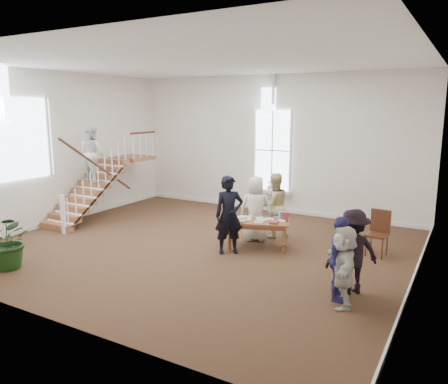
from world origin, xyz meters
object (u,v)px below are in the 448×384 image
Objects in this scene: woman_cluster_a at (339,259)px; side_chair at (379,230)px; floor_plant at (9,241)px; woman_cluster_b at (353,252)px; woman_cluster_c at (343,266)px; library_table at (258,224)px; person_yellow at (274,205)px; elderly_woman at (256,209)px; police_officer at (229,215)px.

woman_cluster_a is 2.95m from side_chair.
woman_cluster_a reaches higher than floor_plant.
woman_cluster_b reaches higher than woman_cluster_c.
library_table is 1.08× the size of woman_cluster_a.
floor_plant is (-6.74, -2.41, -0.19)m from woman_cluster_b.
library_table is 3.42m from woman_cluster_c.
person_yellow is 4.00m from woman_cluster_a.
side_chair is (0.01, 3.14, -0.12)m from woman_cluster_c.
elderly_woman is 5.85m from floor_plant.
woman_cluster_c reaches higher than library_table.
woman_cluster_b is (2.72, -2.60, -0.07)m from person_yellow.
elderly_woman reaches higher than library_table.
library_table is 5.65m from floor_plant.
woman_cluster_c is at bearing 79.52° from person_yellow.
police_officer is at bearing -145.98° from side_chair.
police_officer reaches higher than library_table.
police_officer reaches higher than person_yellow.
person_yellow is at bearing -175.94° from side_chair.
elderly_woman is (0.10, 1.25, -0.08)m from police_officer.
library_table is 0.90× the size of police_officer.
woman_cluster_a is at bearing -86.52° from side_chair.
woman_cluster_c is 6.97m from floor_plant.
woman_cluster_a is 0.47m from woman_cluster_b.
woman_cluster_b is 7.16m from floor_plant.
woman_cluster_c is 1.17× the size of floor_plant.
woman_cluster_c is at bearing 112.62° from elderly_woman.
police_officer is 3.23m from woman_cluster_b.
woman_cluster_a is (2.88, -2.55, -0.08)m from elderly_woman.
library_table is at bearing 42.50° from person_yellow.
woman_cluster_a is at bearing -57.39° from library_table.
side_chair is (3.03, 0.40, -0.25)m from elderly_woman.
woman_cluster_b is (0.13, 0.45, 0.03)m from woman_cluster_a.
woman_cluster_a is 0.97× the size of woman_cluster_b.
person_yellow is at bearing -86.46° from woman_cluster_b.
police_officer is 1.51× the size of floor_plant.
woman_cluster_b is (2.66, -1.50, 0.17)m from library_table.
library_table is 0.97× the size of person_yellow.
elderly_woman reaches higher than woman_cluster_b.
floor_plant is (-4.08, -3.91, -0.01)m from library_table.
police_officer is (-0.46, -0.65, 0.30)m from library_table.
woman_cluster_b is at bearing 19.67° from floor_plant.
police_officer is 1.10× the size of elderly_woman.
woman_cluster_a is at bearing 79.90° from person_yellow.
person_yellow reaches higher than library_table.
woman_cluster_c reaches higher than side_chair.
woman_cluster_a is at bearing 16.52° from floor_plant.
woman_cluster_a is (2.53, -1.95, 0.14)m from library_table.
woman_cluster_b is at bearing 85.89° from person_yellow.
elderly_woman is 1.58× the size of side_chair.
woman_cluster_a is 1.07× the size of woman_cluster_c.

